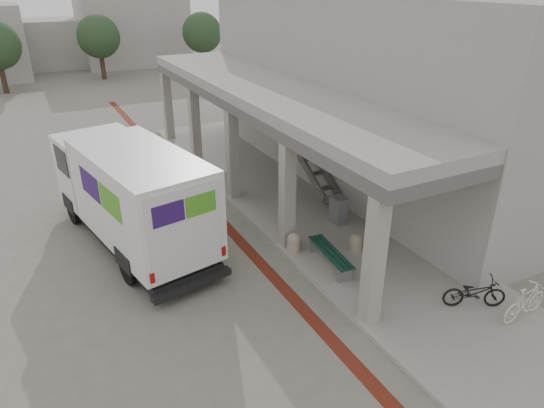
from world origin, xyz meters
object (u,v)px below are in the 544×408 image
utility_cabinet (338,210)px  bench (330,255)px  fedex_truck (130,193)px  bicycle_black (475,292)px  bicycle_cream (525,302)px

utility_cabinet → bench: bearing=-130.5°
fedex_truck → bench: bearing=-52.9°
bicycle_black → bicycle_cream: bicycle_cream is taller
fedex_truck → bicycle_cream: size_ratio=5.15×
utility_cabinet → bicycle_cream: 6.22m
bench → bicycle_black: bearing=-50.2°
fedex_truck → bicycle_black: (6.59, -7.23, -1.16)m
bench → bicycle_cream: size_ratio=1.35×
utility_cabinet → bicycle_black: (0.40, -5.25, -0.04)m
fedex_truck → utility_cabinet: (6.19, -1.97, -1.12)m
fedex_truck → utility_cabinet: size_ratio=8.60×
fedex_truck → utility_cabinet: fedex_truck is taller
bench → bicycle_black: bicycle_black is taller
bench → utility_cabinet: 2.70m
bicycle_black → bicycle_cream: size_ratio=1.03×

